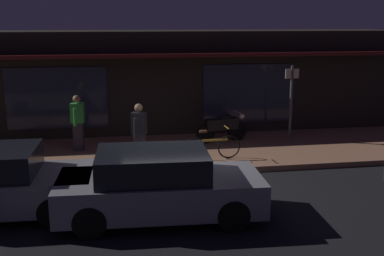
{
  "coord_description": "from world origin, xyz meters",
  "views": [
    {
      "loc": [
        -1.37,
        -10.64,
        3.97
      ],
      "look_at": [
        0.79,
        2.4,
        0.95
      ],
      "focal_mm": 44.39,
      "sensor_mm": 36.0,
      "label": 1
    }
  ],
  "objects": [
    {
      "name": "motorcycle",
      "position": [
        2.0,
        3.76,
        0.65
      ],
      "size": [
        1.69,
        0.64,
        0.97
      ],
      "color": "black",
      "rests_on": "sidewalk_slab"
    },
    {
      "name": "ground_plane",
      "position": [
        0.0,
        0.0,
        0.0
      ],
      "size": [
        60.0,
        60.0,
        0.0
      ],
      "primitive_type": "plane",
      "color": "black"
    },
    {
      "name": "sign_post",
      "position": [
        4.23,
        3.7,
        1.51
      ],
      "size": [
        0.44,
        0.09,
        2.4
      ],
      "color": "#47474C",
      "rests_on": "sidewalk_slab"
    },
    {
      "name": "person_bystander",
      "position": [
        -0.76,
        1.71,
        1.03
      ],
      "size": [
        0.44,
        0.59,
        1.67
      ],
      "color": "#28232D",
      "rests_on": "sidewalk_slab"
    },
    {
      "name": "bicycle_parked",
      "position": [
        1.26,
        1.87,
        0.51
      ],
      "size": [
        1.66,
        0.42,
        0.91
      ],
      "color": "black",
      "rests_on": "sidewalk_slab"
    },
    {
      "name": "storefront_building",
      "position": [
        0.0,
        6.39,
        1.8
      ],
      "size": [
        18.0,
        3.3,
        3.6
      ],
      "color": "black",
      "rests_on": "ground_plane"
    },
    {
      "name": "parked_car_across",
      "position": [
        -0.57,
        -1.57,
        0.7
      ],
      "size": [
        4.18,
        1.95,
        1.42
      ],
      "color": "black",
      "rests_on": "ground_plane"
    },
    {
      "name": "sidewalk_slab",
      "position": [
        0.0,
        3.0,
        0.07
      ],
      "size": [
        18.0,
        4.0,
        0.15
      ],
      "primitive_type": "cube",
      "color": "#8C6047",
      "rests_on": "ground_plane"
    },
    {
      "name": "person_photographer",
      "position": [
        -2.47,
        3.44,
        1.03
      ],
      "size": [
        0.42,
        0.62,
        1.67
      ],
      "color": "#28232D",
      "rests_on": "sidewalk_slab"
    }
  ]
}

